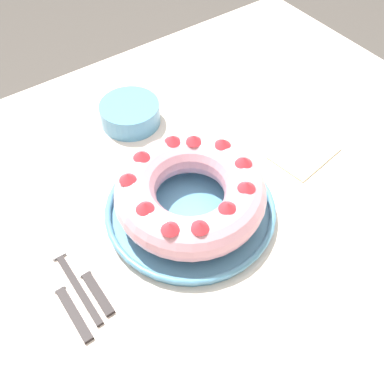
{
  "coord_description": "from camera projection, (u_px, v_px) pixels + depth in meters",
  "views": [
    {
      "loc": [
        -0.29,
        -0.43,
        1.46
      ],
      "look_at": [
        0.0,
        -0.01,
        0.84
      ],
      "focal_mm": 42.0,
      "sensor_mm": 36.0,
      "label": 1
    }
  ],
  "objects": [
    {
      "name": "bundt_cake",
      "position": [
        192.0,
        192.0,
        0.81
      ],
      "size": [
        0.28,
        0.28,
        0.09
      ],
      "color": "#E09EAD",
      "rests_on": "serving_dish"
    },
    {
      "name": "fork",
      "position": [
        67.0,
        269.0,
        0.78
      ],
      "size": [
        0.02,
        0.21,
        0.01
      ],
      "rotation": [
        0.0,
        0.0,
        -0.1
      ],
      "color": "black",
      "rests_on": "dining_table"
    },
    {
      "name": "ground_plane",
      "position": [
        189.0,
        353.0,
        1.46
      ],
      "size": [
        8.0,
        8.0,
        0.0
      ],
      "primitive_type": "plane",
      "color": "#4C4742"
    },
    {
      "name": "serving_dish",
      "position": [
        192.0,
        209.0,
        0.85
      ],
      "size": [
        0.32,
        0.32,
        0.02
      ],
      "color": "#518EB2",
      "rests_on": "dining_table"
    },
    {
      "name": "side_bowl",
      "position": [
        130.0,
        113.0,
        1.0
      ],
      "size": [
        0.13,
        0.13,
        0.05
      ],
      "primitive_type": "cylinder",
      "color": "#518EB2",
      "rests_on": "dining_table"
    },
    {
      "name": "napkin",
      "position": [
        304.0,
        153.0,
        0.96
      ],
      "size": [
        0.15,
        0.11,
        0.0
      ],
      "primitive_type": "cube",
      "rotation": [
        0.0,
        0.0,
        0.15
      ],
      "color": "beige",
      "rests_on": "dining_table"
    },
    {
      "name": "cake_knife",
      "position": [
        87.0,
        276.0,
        0.77
      ],
      "size": [
        0.02,
        0.2,
        0.01
      ],
      "rotation": [
        0.0,
        0.0,
        -0.02
      ],
      "color": "black",
      "rests_on": "dining_table"
    },
    {
      "name": "dining_table",
      "position": [
        187.0,
        236.0,
        0.93
      ],
      "size": [
        1.41,
        1.06,
        0.78
      ],
      "color": "beige",
      "rests_on": "ground_plane"
    },
    {
      "name": "serving_knife",
      "position": [
        61.0,
        292.0,
        0.75
      ],
      "size": [
        0.02,
        0.24,
        0.01
      ],
      "rotation": [
        0.0,
        0.0,
        0.08
      ],
      "color": "black",
      "rests_on": "dining_table"
    }
  ]
}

